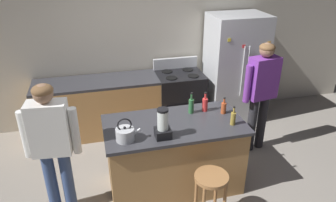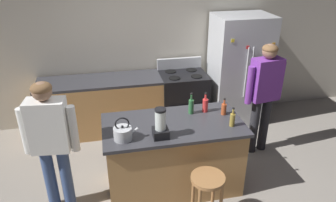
{
  "view_description": "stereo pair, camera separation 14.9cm",
  "coord_description": "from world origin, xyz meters",
  "px_view_note": "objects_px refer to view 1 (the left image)",
  "views": [
    {
      "loc": [
        -0.87,
        -3.12,
        2.79
      ],
      "look_at": [
        0.0,
        0.3,
        1.06
      ],
      "focal_mm": 33.95,
      "sensor_mm": 36.0,
      "label": 1
    },
    {
      "loc": [
        -0.72,
        -3.16,
        2.79
      ],
      "look_at": [
        0.0,
        0.3,
        1.06
      ],
      "focal_mm": 33.95,
      "sensor_mm": 36.0,
      "label": 2
    }
  ],
  "objects_px": {
    "bottle_olive_oil": "(191,106)",
    "bottle_vinegar": "(233,118)",
    "person_by_sink_right": "(262,88)",
    "bar_stool": "(211,186)",
    "bottle_soda": "(205,104)",
    "bottle_cooking_sauce": "(224,108)",
    "stove_range": "(179,98)",
    "person_by_island_left": "(52,140)",
    "tea_kettle": "(125,134)",
    "blender_appliance": "(163,125)",
    "refrigerator": "(234,69)",
    "kitchen_island": "(174,155)"
  },
  "relations": [
    {
      "from": "bottle_olive_oil",
      "to": "bottle_vinegar",
      "type": "xyz_separation_m",
      "value": [
        0.38,
        -0.4,
        -0.02
      ]
    },
    {
      "from": "person_by_sink_right",
      "to": "bar_stool",
      "type": "relative_size",
      "value": 2.55
    },
    {
      "from": "person_by_sink_right",
      "to": "bottle_soda",
      "type": "xyz_separation_m",
      "value": [
        -0.95,
        -0.29,
        0.01
      ]
    },
    {
      "from": "bar_stool",
      "to": "bottle_cooking_sauce",
      "type": "relative_size",
      "value": 2.99
    },
    {
      "from": "stove_range",
      "to": "person_by_sink_right",
      "type": "bearing_deg",
      "value": -48.59
    },
    {
      "from": "person_by_island_left",
      "to": "tea_kettle",
      "type": "height_order",
      "value": "person_by_island_left"
    },
    {
      "from": "blender_appliance",
      "to": "tea_kettle",
      "type": "height_order",
      "value": "blender_appliance"
    },
    {
      "from": "person_by_island_left",
      "to": "bar_stool",
      "type": "distance_m",
      "value": 1.75
    },
    {
      "from": "refrigerator",
      "to": "bottle_olive_oil",
      "type": "height_order",
      "value": "refrigerator"
    },
    {
      "from": "person_by_island_left",
      "to": "bottle_olive_oil",
      "type": "distance_m",
      "value": 1.66
    },
    {
      "from": "kitchen_island",
      "to": "bottle_soda",
      "type": "relative_size",
      "value": 6.48
    },
    {
      "from": "tea_kettle",
      "to": "bottle_cooking_sauce",
      "type": "bearing_deg",
      "value": 13.87
    },
    {
      "from": "person_by_island_left",
      "to": "person_by_sink_right",
      "type": "xyz_separation_m",
      "value": [
        2.77,
        0.6,
        0.04
      ]
    },
    {
      "from": "kitchen_island",
      "to": "person_by_island_left",
      "type": "relative_size",
      "value": 1.04
    },
    {
      "from": "blender_appliance",
      "to": "tea_kettle",
      "type": "distance_m",
      "value": 0.41
    },
    {
      "from": "person_by_island_left",
      "to": "blender_appliance",
      "type": "distance_m",
      "value": 1.18
    },
    {
      "from": "refrigerator",
      "to": "person_by_island_left",
      "type": "height_order",
      "value": "refrigerator"
    },
    {
      "from": "bottle_soda",
      "to": "bottle_cooking_sauce",
      "type": "height_order",
      "value": "bottle_soda"
    },
    {
      "from": "kitchen_island",
      "to": "stove_range",
      "type": "distance_m",
      "value": 1.61
    },
    {
      "from": "stove_range",
      "to": "tea_kettle",
      "type": "height_order",
      "value": "tea_kettle"
    },
    {
      "from": "stove_range",
      "to": "blender_appliance",
      "type": "distance_m",
      "value": 2.01
    },
    {
      "from": "kitchen_island",
      "to": "stove_range",
      "type": "xyz_separation_m",
      "value": [
        0.51,
        1.52,
        0.01
      ]
    },
    {
      "from": "kitchen_island",
      "to": "tea_kettle",
      "type": "xyz_separation_m",
      "value": [
        -0.6,
        -0.22,
        0.53
      ]
    },
    {
      "from": "person_by_sink_right",
      "to": "bottle_olive_oil",
      "type": "xyz_separation_m",
      "value": [
        -1.14,
        -0.3,
        0.01
      ]
    },
    {
      "from": "bottle_cooking_sauce",
      "to": "bottle_vinegar",
      "type": "relative_size",
      "value": 0.92
    },
    {
      "from": "blender_appliance",
      "to": "bottle_cooking_sauce",
      "type": "relative_size",
      "value": 1.6
    },
    {
      "from": "kitchen_island",
      "to": "refrigerator",
      "type": "height_order",
      "value": "refrigerator"
    },
    {
      "from": "tea_kettle",
      "to": "bottle_soda",
      "type": "bearing_deg",
      "value": 22.11
    },
    {
      "from": "bar_stool",
      "to": "stove_range",
      "type": "bearing_deg",
      "value": 82.4
    },
    {
      "from": "stove_range",
      "to": "bottle_vinegar",
      "type": "height_order",
      "value": "bottle_vinegar"
    },
    {
      "from": "bar_stool",
      "to": "bottle_vinegar",
      "type": "xyz_separation_m",
      "value": [
        0.44,
        0.51,
        0.49
      ]
    },
    {
      "from": "bar_stool",
      "to": "tea_kettle",
      "type": "xyz_separation_m",
      "value": [
        -0.82,
        0.48,
        0.48
      ]
    },
    {
      "from": "blender_appliance",
      "to": "bottle_soda",
      "type": "relative_size",
      "value": 1.35
    },
    {
      "from": "refrigerator",
      "to": "bottle_cooking_sauce",
      "type": "relative_size",
      "value": 8.46
    },
    {
      "from": "stove_range",
      "to": "person_by_sink_right",
      "type": "relative_size",
      "value": 0.66
    },
    {
      "from": "person_by_island_left",
      "to": "tea_kettle",
      "type": "xyz_separation_m",
      "value": [
        0.76,
        -0.12,
        0.03
      ]
    },
    {
      "from": "person_by_sink_right",
      "to": "bar_stool",
      "type": "bearing_deg",
      "value": -134.75
    },
    {
      "from": "blender_appliance",
      "to": "bottle_soda",
      "type": "xyz_separation_m",
      "value": [
        0.66,
        0.47,
        -0.05
      ]
    },
    {
      "from": "refrigerator",
      "to": "bottle_vinegar",
      "type": "relative_size",
      "value": 7.75
    },
    {
      "from": "bar_stool",
      "to": "bottle_vinegar",
      "type": "relative_size",
      "value": 2.74
    },
    {
      "from": "stove_range",
      "to": "bottle_soda",
      "type": "distance_m",
      "value": 1.42
    },
    {
      "from": "kitchen_island",
      "to": "person_by_sink_right",
      "type": "distance_m",
      "value": 1.59
    },
    {
      "from": "bottle_soda",
      "to": "blender_appliance",
      "type": "bearing_deg",
      "value": -144.44
    },
    {
      "from": "person_by_sink_right",
      "to": "bar_stool",
      "type": "distance_m",
      "value": 1.77
    },
    {
      "from": "refrigerator",
      "to": "bar_stool",
      "type": "xyz_separation_m",
      "value": [
        -1.25,
        -2.2,
        -0.41
      ]
    },
    {
      "from": "bottle_vinegar",
      "to": "kitchen_island",
      "type": "bearing_deg",
      "value": 163.54
    },
    {
      "from": "blender_appliance",
      "to": "bottle_soda",
      "type": "height_order",
      "value": "blender_appliance"
    },
    {
      "from": "refrigerator",
      "to": "person_by_island_left",
      "type": "bearing_deg",
      "value": -150.54
    },
    {
      "from": "person_by_island_left",
      "to": "bar_stool",
      "type": "relative_size",
      "value": 2.47
    },
    {
      "from": "refrigerator",
      "to": "bottle_vinegar",
      "type": "bearing_deg",
      "value": -115.54
    }
  ]
}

